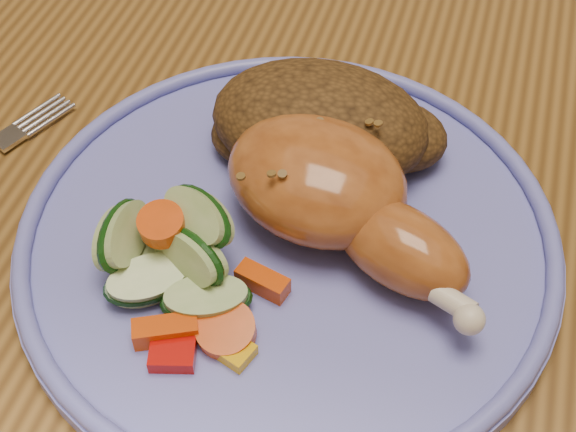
# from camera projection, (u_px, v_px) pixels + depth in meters

# --- Properties ---
(dining_table) EXTENTS (0.90, 1.40, 0.75)m
(dining_table) POSITION_uv_depth(u_px,v_px,m) (351.00, 246.00, 0.57)
(dining_table) COLOR brown
(dining_table) RESTS_ON ground
(plate) EXTENTS (0.31, 0.31, 0.01)m
(plate) POSITION_uv_depth(u_px,v_px,m) (288.00, 240.00, 0.45)
(plate) COLOR #6367C2
(plate) RESTS_ON dining_table
(plate_rim) EXTENTS (0.30, 0.30, 0.01)m
(plate_rim) POSITION_uv_depth(u_px,v_px,m) (288.00, 228.00, 0.45)
(plate_rim) COLOR #6367C2
(plate_rim) RESTS_ON plate
(chicken_leg) EXTENTS (0.16, 0.13, 0.06)m
(chicken_leg) POSITION_uv_depth(u_px,v_px,m) (336.00, 195.00, 0.43)
(chicken_leg) COLOR #A95A23
(chicken_leg) RESTS_ON plate
(rice_pilaf) EXTENTS (0.14, 0.09, 0.06)m
(rice_pilaf) POSITION_uv_depth(u_px,v_px,m) (324.00, 125.00, 0.47)
(rice_pilaf) COLOR #4B2F12
(rice_pilaf) RESTS_ON plate
(vegetable_pile) EXTENTS (0.11, 0.11, 0.05)m
(vegetable_pile) POSITION_uv_depth(u_px,v_px,m) (173.00, 262.00, 0.42)
(vegetable_pile) COLOR #A50A05
(vegetable_pile) RESTS_ON plate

